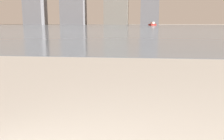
% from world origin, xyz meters
% --- Properties ---
extents(harbor_water, '(180.00, 110.00, 0.01)m').
position_xyz_m(harbor_water, '(0.00, 62.00, 0.01)').
color(harbor_water, slate).
rests_on(harbor_water, ground_plane).
extents(harbor_boat_1, '(2.74, 3.31, 1.22)m').
position_xyz_m(harbor_boat_1, '(4.39, 84.26, 0.44)').
color(harbor_boat_1, maroon).
rests_on(harbor_boat_1, harbor_water).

